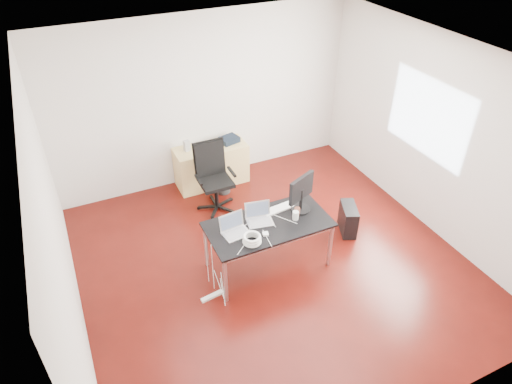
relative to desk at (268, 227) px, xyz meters
name	(u,v)px	position (x,y,z in m)	size (l,w,h in m)	color
room_shell	(278,178)	(0.12, 0.00, 0.73)	(5.00, 5.00, 5.00)	#3C0A06
desk	(268,227)	(0.00, 0.00, 0.00)	(1.60, 0.80, 0.73)	black
office_chair	(213,174)	(-0.16, 1.58, -0.07)	(0.48, 0.50, 1.08)	black
filing_cabinet_left	(192,170)	(-0.32, 2.23, -0.33)	(0.50, 0.50, 0.70)	tan
filing_cabinet_right	(230,161)	(0.38, 2.23, -0.33)	(0.50, 0.50, 0.70)	tan
pc_tower	(348,219)	(1.40, 0.15, -0.46)	(0.20, 0.45, 0.44)	black
wastebasket	(223,185)	(0.10, 1.89, -0.54)	(0.24, 0.24, 0.28)	black
power_strip	(212,296)	(-0.90, -0.22, -0.66)	(0.30, 0.06, 0.04)	white
laptop_left	(235,229)	(-0.46, 0.02, 0.11)	(0.35, 0.29, 0.23)	silver
laptop_right	(259,217)	(-0.08, 0.11, 0.11)	(0.37, 0.31, 0.23)	silver
monitor	(301,192)	(0.52, 0.10, 0.34)	(0.43, 0.26, 0.51)	black
keyboard	(278,209)	(0.25, 0.21, 0.06)	(0.44, 0.14, 0.02)	white
cup_white	(296,215)	(0.36, -0.07, 0.11)	(0.08, 0.08, 0.12)	white
cup_brown	(297,211)	(0.43, 0.01, 0.10)	(0.08, 0.08, 0.10)	brown
cable_coil	(252,239)	(-0.34, -0.24, 0.11)	(0.24, 0.24, 0.11)	white
power_adapter	(265,234)	(-0.13, -0.18, 0.07)	(0.07, 0.07, 0.03)	white
speaker	(187,146)	(-0.35, 2.28, 0.11)	(0.09, 0.08, 0.18)	#9E9E9E
navy_garment	(229,140)	(0.38, 2.25, 0.07)	(0.30, 0.24, 0.09)	black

